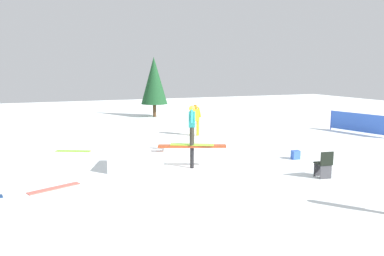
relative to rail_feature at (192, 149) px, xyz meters
name	(u,v)px	position (x,y,z in m)	size (l,w,h in m)	color
ground_plane	(192,168)	(0.00, 0.00, -0.69)	(60.00, 60.00, 0.00)	white
rail_feature	(192,149)	(0.00, 0.00, 0.00)	(2.31, 1.09, 0.82)	black
snow_kicker_ramp	(138,160)	(-1.78, 0.67, -0.40)	(1.80, 1.50, 0.59)	white
main_rider_on_rail	(192,126)	(0.00, 0.00, 0.81)	(1.48, 0.91, 1.38)	#95E136
bystander_yellow	(195,118)	(2.53, 5.93, 0.21)	(0.66, 0.23, 1.62)	yellow
loose_snowboard_coral	(54,188)	(-4.57, -0.66, -0.68)	(1.51, 0.28, 0.02)	#E96356
loose_snowboard_lime	(73,151)	(-3.68, 4.33, -0.68)	(1.48, 0.28, 0.02)	#8ACF2F
folding_chair	(324,165)	(3.47, -2.66, -0.28)	(0.50, 0.50, 0.88)	#3F3F44
backpack_on_snow	(296,155)	(4.19, -0.26, -0.52)	(0.30, 0.22, 0.34)	blue
safety_fence	(362,123)	(10.94, 3.08, -0.10)	(0.96, 3.67, 1.10)	blue
pine_tree_near	(154,81)	(2.69, 14.17, 1.91)	(1.89, 1.89, 4.29)	#4C331E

